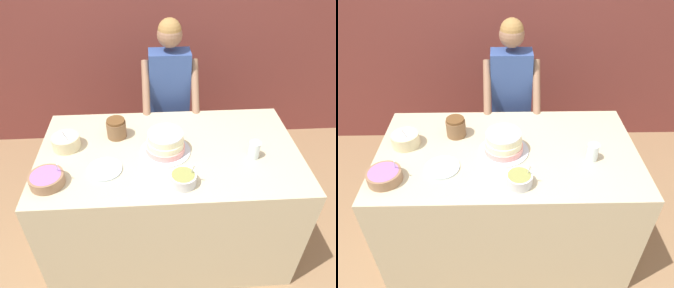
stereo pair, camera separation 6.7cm
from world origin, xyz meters
TOP-DOWN VIEW (x-y plane):
  - wall_back at (0.00, 1.95)m, footprint 10.00×0.05m
  - counter at (0.00, 0.47)m, footprint 1.71×0.94m
  - person_baker at (0.05, 1.15)m, footprint 0.44×0.43m
  - cake at (-0.03, 0.46)m, footprint 0.33×0.33m
  - frosting_bowl_purple at (-0.73, 0.20)m, footprint 0.20×0.20m
  - frosting_bowl_olive at (0.06, 0.16)m, footprint 0.16×0.16m
  - frosting_bowl_white at (-0.68, 0.55)m, footprint 0.18×0.18m
  - drinking_glass at (0.53, 0.37)m, footprint 0.07×0.07m
  - ceramic_plate at (-0.41, 0.30)m, footprint 0.21×0.21m
  - stoneware_jar at (-0.35, 0.65)m, footprint 0.13×0.13m

SIDE VIEW (x-z plane):
  - counter at x=0.00m, z-range 0.00..0.92m
  - ceramic_plate at x=-0.41m, z-range 0.92..0.94m
  - frosting_bowl_purple at x=-0.73m, z-range 0.89..1.03m
  - frosting_bowl_olive at x=0.06m, z-range 0.89..1.04m
  - person_baker at x=0.05m, z-range 0.19..1.75m
  - frosting_bowl_white at x=-0.68m, z-range 0.88..1.06m
  - drinking_glass at x=0.53m, z-range 0.92..1.04m
  - stoneware_jar at x=-0.35m, z-range 0.92..1.06m
  - cake at x=-0.03m, z-range 0.92..1.07m
  - wall_back at x=0.00m, z-range 0.00..2.60m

